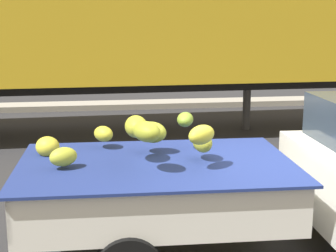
{
  "coord_description": "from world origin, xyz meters",
  "views": [
    {
      "loc": [
        -1.96,
        -5.05,
        2.62
      ],
      "look_at": [
        -1.17,
        0.73,
        1.35
      ],
      "focal_mm": 54.39,
      "sensor_mm": 36.0,
      "label": 1
    }
  ],
  "objects": [
    {
      "name": "curb_strip",
      "position": [
        0.0,
        9.45,
        0.08
      ],
      "size": [
        80.0,
        0.8,
        0.16
      ],
      "primitive_type": "cube",
      "color": "gray",
      "rests_on": "ground"
    },
    {
      "name": "semi_trailer",
      "position": [
        -1.94,
        6.12,
        2.54
      ],
      "size": [
        12.08,
        2.98,
        3.95
      ],
      "rotation": [
        0.0,
        0.0,
        0.03
      ],
      "color": "gold",
      "rests_on": "ground"
    }
  ]
}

